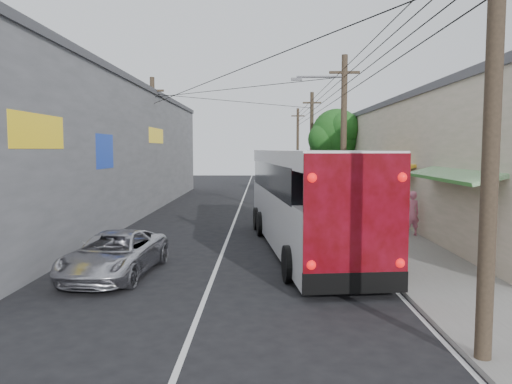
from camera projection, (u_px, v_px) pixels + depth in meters
ground at (195, 323)px, 10.60m from camera, size 120.00×120.00×0.00m
sidewalk at (345, 209)px, 30.44m from camera, size 3.00×80.00×0.12m
building_right at (411, 158)px, 32.11m from camera, size 7.09×40.00×6.25m
building_left at (88, 150)px, 28.32m from camera, size 7.20×36.00×7.25m
utility_poles at (290, 142)px, 30.46m from camera, size 11.80×45.28×8.00m
street_tree at (338, 135)px, 36.03m from camera, size 4.40×4.00×6.60m
coach_bus at (305, 199)px, 18.23m from camera, size 3.98×12.84×3.64m
jeepney at (115, 254)px, 14.50m from camera, size 2.51×4.76×1.28m
parked_suv at (330, 208)px, 23.41m from camera, size 2.86×6.50×1.86m
parked_car_mid at (300, 196)px, 31.27m from camera, size 1.92×4.48×1.51m
parked_car_far at (300, 185)px, 42.15m from camera, size 1.64×4.07×1.31m
pedestrian_near at (412, 213)px, 20.58m from camera, size 0.73×0.53×1.85m
pedestrian_far at (361, 203)px, 26.22m from camera, size 0.84×0.72×1.52m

